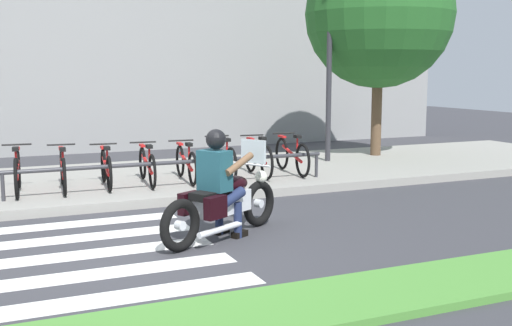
% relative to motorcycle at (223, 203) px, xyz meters
% --- Properties ---
extents(ground_plane, '(48.00, 48.00, 0.00)m').
position_rel_motorcycle_xyz_m(ground_plane, '(-1.13, -0.06, -0.46)').
color(ground_plane, '#38383D').
extents(grass_median, '(24.00, 1.10, 0.08)m').
position_rel_motorcycle_xyz_m(grass_median, '(-1.13, -2.69, -0.42)').
color(grass_median, '#4C8C38').
rests_on(grass_median, ground).
extents(sidewalk, '(24.00, 4.40, 0.15)m').
position_rel_motorcycle_xyz_m(sidewalk, '(-1.13, 4.34, -0.39)').
color(sidewalk, gray).
rests_on(sidewalk, ground).
extents(crosswalk_stripe_0, '(2.80, 0.40, 0.01)m').
position_rel_motorcycle_xyz_m(crosswalk_stripe_0, '(-1.63, -1.66, -0.46)').
color(crosswalk_stripe_0, white).
rests_on(crosswalk_stripe_0, ground).
extents(crosswalk_stripe_1, '(2.80, 0.40, 0.01)m').
position_rel_motorcycle_xyz_m(crosswalk_stripe_1, '(-1.63, -0.86, -0.46)').
color(crosswalk_stripe_1, white).
rests_on(crosswalk_stripe_1, ground).
extents(crosswalk_stripe_2, '(2.80, 0.40, 0.01)m').
position_rel_motorcycle_xyz_m(crosswalk_stripe_2, '(-1.63, -0.06, -0.46)').
color(crosswalk_stripe_2, white).
rests_on(crosswalk_stripe_2, ground).
extents(crosswalk_stripe_3, '(2.80, 0.40, 0.01)m').
position_rel_motorcycle_xyz_m(crosswalk_stripe_3, '(-1.63, 0.74, -0.46)').
color(crosswalk_stripe_3, white).
rests_on(crosswalk_stripe_3, ground).
extents(crosswalk_stripe_4, '(2.80, 0.40, 0.01)m').
position_rel_motorcycle_xyz_m(crosswalk_stripe_4, '(-1.63, 1.54, -0.46)').
color(crosswalk_stripe_4, white).
rests_on(crosswalk_stripe_4, ground).
extents(motorcycle, '(2.01, 1.20, 1.24)m').
position_rel_motorcycle_xyz_m(motorcycle, '(0.00, 0.00, 0.00)').
color(motorcycle, black).
rests_on(motorcycle, ground).
extents(rider, '(0.77, 0.72, 1.45)m').
position_rel_motorcycle_xyz_m(rider, '(-0.07, -0.03, 0.37)').
color(rider, '#1E4C59').
rests_on(rider, ground).
extents(bicycle_0, '(0.48, 1.65, 0.80)m').
position_rel_motorcycle_xyz_m(bicycle_0, '(-2.34, 3.46, 0.05)').
color(bicycle_0, black).
rests_on(bicycle_0, sidewalk).
extents(bicycle_1, '(0.48, 1.72, 0.76)m').
position_rel_motorcycle_xyz_m(bicycle_1, '(-1.61, 3.47, 0.04)').
color(bicycle_1, black).
rests_on(bicycle_1, sidewalk).
extents(bicycle_2, '(0.48, 1.60, 0.75)m').
position_rel_motorcycle_xyz_m(bicycle_2, '(-0.88, 3.47, 0.03)').
color(bicycle_2, black).
rests_on(bicycle_2, sidewalk).
extents(bicycle_3, '(0.48, 1.69, 0.74)m').
position_rel_motorcycle_xyz_m(bicycle_3, '(-0.15, 3.47, 0.03)').
color(bicycle_3, black).
rests_on(bicycle_3, sidewalk).
extents(bicycle_4, '(0.48, 1.65, 0.74)m').
position_rel_motorcycle_xyz_m(bicycle_4, '(0.58, 3.47, 0.03)').
color(bicycle_4, black).
rests_on(bicycle_4, sidewalk).
extents(bicycle_5, '(0.48, 1.74, 0.80)m').
position_rel_motorcycle_xyz_m(bicycle_5, '(1.31, 3.47, 0.05)').
color(bicycle_5, black).
rests_on(bicycle_5, sidewalk).
extents(bicycle_6, '(0.48, 1.61, 0.79)m').
position_rel_motorcycle_xyz_m(bicycle_6, '(2.04, 3.46, 0.04)').
color(bicycle_6, black).
rests_on(bicycle_6, sidewalk).
extents(bicycle_7, '(0.48, 1.74, 0.80)m').
position_rel_motorcycle_xyz_m(bicycle_7, '(2.77, 3.47, 0.05)').
color(bicycle_7, black).
rests_on(bicycle_7, sidewalk).
extents(bike_rack, '(5.71, 0.07, 0.49)m').
position_rel_motorcycle_xyz_m(bike_rack, '(0.22, 2.91, 0.11)').
color(bike_rack, '#333338').
rests_on(bike_rack, sidewalk).
extents(street_lamp, '(0.28, 0.28, 3.96)m').
position_rel_motorcycle_xyz_m(street_lamp, '(4.33, 4.74, 1.96)').
color(street_lamp, '#2D2D33').
rests_on(street_lamp, ground).
extents(tree_near_rack, '(3.50, 3.50, 5.26)m').
position_rel_motorcycle_xyz_m(tree_near_rack, '(5.90, 5.14, 3.04)').
color(tree_near_rack, brown).
rests_on(tree_near_rack, ground).
extents(building_backdrop, '(24.00, 1.20, 7.54)m').
position_rel_motorcycle_xyz_m(building_backdrop, '(-1.13, 10.04, 3.31)').
color(building_backdrop, gray).
rests_on(building_backdrop, ground).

